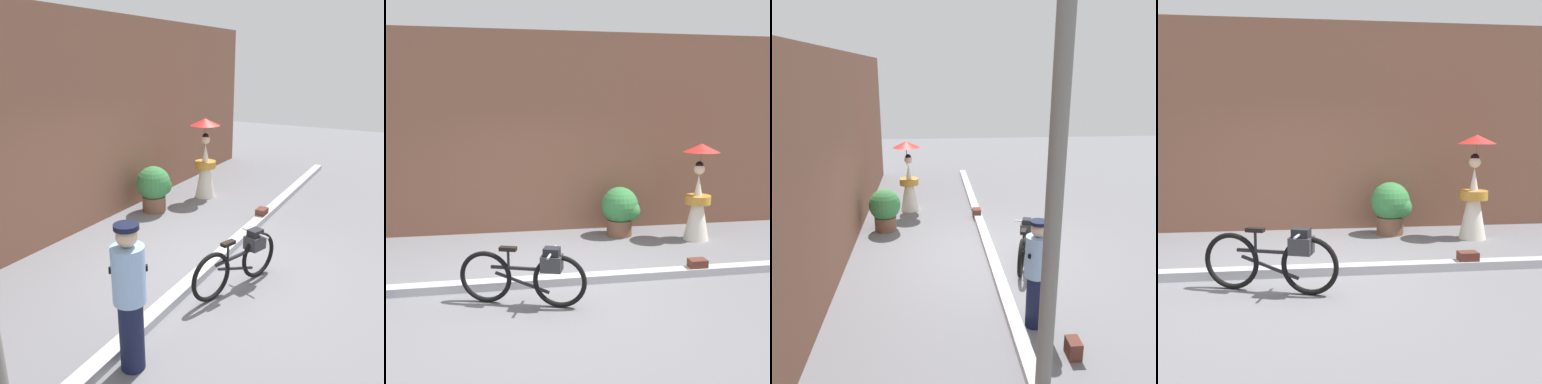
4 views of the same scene
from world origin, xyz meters
TOP-DOWN VIEW (x-y plane):
  - ground_plane at (0.00, 0.00)m, footprint 30.00×30.00m
  - building_wall at (0.00, 3.03)m, footprint 14.00×0.40m
  - sidewalk_curb at (0.00, 0.00)m, footprint 14.00×0.20m
  - bicycle_near_officer at (-0.37, -0.60)m, footprint 1.61×0.65m
  - person_with_parasol at (3.00, 1.74)m, footprint 0.69×0.69m
  - potted_plant_by_door at (1.62, 2.23)m, footprint 0.75×0.73m
  - backpack_spare at (2.23, 0.02)m, footprint 0.27×0.19m

SIDE VIEW (x-z plane):
  - ground_plane at x=0.00m, z-range 0.00..0.00m
  - sidewalk_curb at x=0.00m, z-range 0.00..0.12m
  - backpack_spare at x=2.23m, z-range 0.01..0.25m
  - bicycle_near_officer at x=-0.37m, z-range 0.02..0.81m
  - potted_plant_by_door at x=1.62m, z-range 0.04..1.02m
  - person_with_parasol at x=3.00m, z-range -0.05..1.80m
  - building_wall at x=0.00m, z-range 0.00..3.98m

